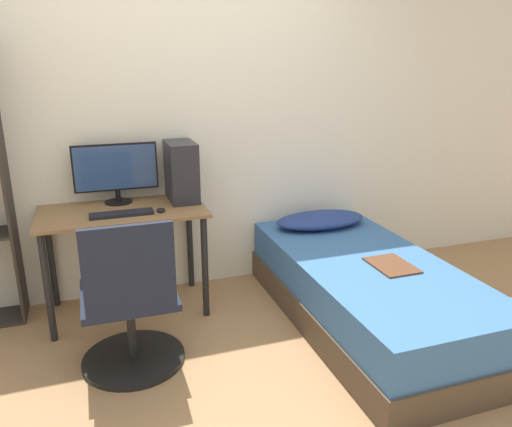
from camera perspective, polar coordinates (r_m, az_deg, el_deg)
ground_plane at (r=2.76m, az=-1.80°, el=-20.56°), size 14.00×14.00×0.00m
wall_back at (r=3.66m, az=-9.08°, el=10.20°), size 8.00×0.05×2.50m
desk at (r=3.44m, az=-14.91°, el=-1.43°), size 1.08×0.59×0.74m
office_chair at (r=2.91m, az=-14.11°, el=-11.03°), size 0.59×0.59×0.92m
bed at (r=3.41m, az=12.57°, el=-8.77°), size 0.94×1.96×0.44m
pillow at (r=3.88m, az=7.38°, el=-0.71°), size 0.71×0.36×0.11m
magazine at (r=3.26m, az=15.24°, el=-5.73°), size 0.24×0.32×0.01m
monitor at (r=3.53m, az=-15.72°, el=4.76°), size 0.56×0.19×0.41m
keyboard at (r=3.29m, az=-15.11°, el=-0.03°), size 0.40×0.11×0.02m
pc_tower at (r=3.51m, az=-8.52°, el=4.78°), size 0.19×0.33×0.41m
mouse at (r=3.31m, az=-10.82°, el=0.39°), size 0.06×0.09×0.02m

